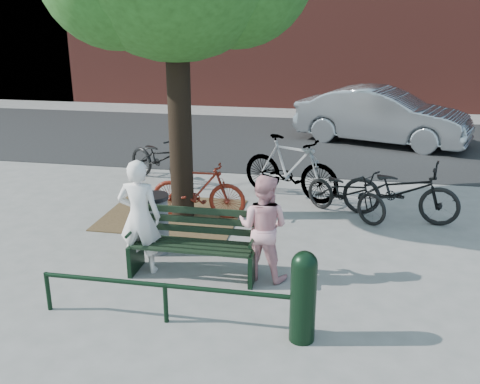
% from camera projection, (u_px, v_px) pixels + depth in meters
% --- Properties ---
extents(ground, '(90.00, 90.00, 0.00)m').
position_uv_depth(ground, '(194.00, 275.00, 7.45)').
color(ground, gray).
rests_on(ground, ground).
extents(dirt_pit, '(2.40, 2.00, 0.02)m').
position_uv_depth(dirt_pit, '(173.00, 215.00, 9.67)').
color(dirt_pit, brown).
rests_on(dirt_pit, ground).
extents(road, '(40.00, 7.00, 0.01)m').
position_uv_depth(road, '(272.00, 140.00, 15.37)').
color(road, black).
rests_on(road, ground).
extents(park_bench, '(1.74, 0.54, 0.97)m').
position_uv_depth(park_bench, '(194.00, 242.00, 7.37)').
color(park_bench, black).
rests_on(park_bench, ground).
extents(guard_railing, '(3.06, 0.06, 0.51)m').
position_uv_depth(guard_railing, '(165.00, 291.00, 6.20)').
color(guard_railing, black).
rests_on(guard_railing, ground).
extents(person_left, '(0.61, 0.42, 1.63)m').
position_uv_depth(person_left, '(139.00, 217.00, 7.34)').
color(person_left, white).
rests_on(person_left, ground).
extents(person_right, '(0.81, 0.69, 1.47)m').
position_uv_depth(person_right, '(263.00, 227.00, 7.19)').
color(person_right, pink).
rests_on(person_right, ground).
extents(bollard, '(0.29, 0.29, 1.07)m').
position_uv_depth(bollard, '(303.00, 293.00, 5.81)').
color(bollard, black).
rests_on(bollard, ground).
extents(litter_bin, '(0.45, 0.45, 0.91)m').
position_uv_depth(litter_bin, '(155.00, 223.00, 8.07)').
color(litter_bin, gray).
rests_on(litter_bin, ground).
extents(bicycle_a, '(1.98, 1.52, 1.00)m').
position_uv_depth(bicycle_a, '(160.00, 159.00, 11.51)').
color(bicycle_a, black).
rests_on(bicycle_a, ground).
extents(bicycle_b, '(1.71, 0.51, 1.02)m').
position_uv_depth(bicycle_b, '(198.00, 190.00, 9.43)').
color(bicycle_b, '#62180E').
rests_on(bicycle_b, ground).
extents(bicycle_c, '(1.71, 1.50, 0.89)m').
position_uv_depth(bicycle_c, '(346.00, 193.00, 9.49)').
color(bicycle_c, black).
rests_on(bicycle_c, ground).
extents(bicycle_d, '(2.12, 1.35, 1.24)m').
position_uv_depth(bicycle_d, '(290.00, 167.00, 10.41)').
color(bicycle_d, gray).
rests_on(bicycle_d, ground).
extents(bicycle_e, '(2.13, 1.18, 1.06)m').
position_uv_depth(bicycle_e, '(400.00, 191.00, 9.33)').
color(bicycle_e, black).
rests_on(bicycle_e, ground).
extents(parked_car, '(4.96, 3.05, 1.54)m').
position_uv_depth(parked_car, '(382.00, 116.00, 14.79)').
color(parked_car, gray).
rests_on(parked_car, ground).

